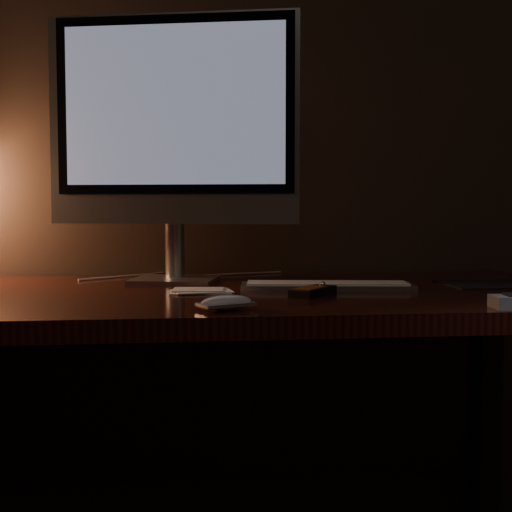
{
  "coord_description": "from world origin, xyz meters",
  "views": [
    {
      "loc": [
        -0.11,
        0.32,
        0.93
      ],
      "look_at": [
        0.05,
        1.73,
        0.83
      ],
      "focal_mm": 50.0,
      "sensor_mm": 36.0,
      "label": 1
    }
  ],
  "objects": [
    {
      "name": "mouse",
      "position": [
        -0.02,
        1.56,
        0.76
      ],
      "size": [
        0.11,
        0.09,
        0.02
      ],
      "primitive_type": "ellipsoid",
      "rotation": [
        0.0,
        0.0,
        0.43
      ],
      "color": "white",
      "rests_on": "desk"
    },
    {
      "name": "papers",
      "position": [
        -0.06,
        1.83,
        0.75
      ],
      "size": [
        0.13,
        0.09,
        0.01
      ],
      "primitive_type": "cube",
      "rotation": [
        0.0,
        0.0,
        -0.01
      ],
      "color": "white",
      "rests_on": "desk"
    },
    {
      "name": "keyboard",
      "position": [
        0.22,
        1.87,
        0.76
      ],
      "size": [
        0.39,
        0.16,
        0.01
      ],
      "primitive_type": "cube",
      "rotation": [
        0.0,
        0.0,
        -0.14
      ],
      "color": "silver",
      "rests_on": "desk"
    },
    {
      "name": "mousepad",
      "position": [
        0.63,
        1.9,
        0.75
      ],
      "size": [
        0.23,
        0.18,
        0.0
      ],
      "primitive_type": "cube",
      "rotation": [
        0.0,
        0.0,
        0.01
      ],
      "color": "black",
      "rests_on": "desk"
    },
    {
      "name": "monitor",
      "position": [
        -0.11,
        2.05,
        1.13
      ],
      "size": [
        0.6,
        0.22,
        0.64
      ],
      "rotation": [
        0.0,
        0.0,
        -0.24
      ],
      "color": "silver",
      "rests_on": "desk"
    },
    {
      "name": "cable",
      "position": [
        -0.09,
        2.18,
        0.75
      ],
      "size": [
        0.5,
        0.25,
        0.0
      ],
      "primitive_type": "cylinder",
      "rotation": [
        0.0,
        1.57,
        0.46
      ],
      "color": "white",
      "rests_on": "desk"
    },
    {
      "name": "desk",
      "position": [
        0.0,
        1.93,
        0.62
      ],
      "size": [
        1.6,
        0.75,
        0.75
      ],
      "color": "black",
      "rests_on": "ground"
    },
    {
      "name": "media_remote",
      "position": [
        0.17,
        1.75,
        0.76
      ],
      "size": [
        0.12,
        0.13,
        0.02
      ],
      "rotation": [
        0.0,
        0.0,
        0.93
      ],
      "color": "black",
      "rests_on": "desk"
    }
  ]
}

